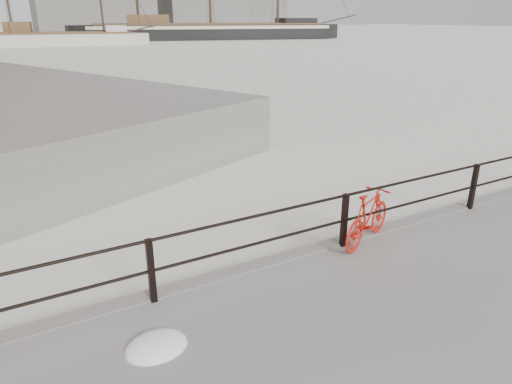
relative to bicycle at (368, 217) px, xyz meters
name	(u,v)px	position (x,y,z in m)	size (l,w,h in m)	color
ground	(461,221)	(3.04, 0.25, -0.85)	(400.00, 400.00, 0.00)	white
guardrail	(473,187)	(3.04, 0.10, 0.00)	(28.00, 0.10, 1.00)	black
bicycle	(368,217)	(0.00, 0.00, 0.00)	(1.65, 0.25, 1.00)	red
barque_black	(211,39)	(33.10, 80.93, -0.85)	(59.69, 19.53, 33.80)	black
schooner_mid	(62,45)	(4.66, 74.22, -0.85)	(28.72, 12.15, 20.68)	beige
industrial_east	(253,8)	(81.04, 150.25, 6.15)	(20.00, 16.00, 14.00)	gray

